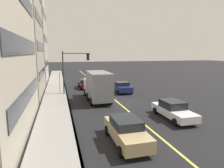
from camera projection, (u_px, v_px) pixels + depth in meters
ground at (118, 102)px, 21.86m from camera, size 200.00×200.00×0.00m
sidewalk_slab at (55, 106)px, 20.09m from camera, size 80.00×2.93×0.15m
curb_edge at (69, 105)px, 20.45m from camera, size 80.00×0.16×0.15m
lane_stripe_center at (118, 102)px, 21.86m from camera, size 80.00×0.16×0.01m
building_glass_right at (11, 0)px, 34.83m from camera, size 10.62×11.26×29.53m
car_maroon at (85, 84)px, 30.59m from camera, size 4.30×1.92×1.39m
car_white at (173, 110)px, 16.41m from camera, size 4.71×1.89×1.50m
car_tan at (126, 130)px, 11.96m from camera, size 4.56×1.89×1.55m
car_navy at (122, 87)px, 27.20m from camera, size 4.08×2.02×1.49m
truck_gray at (98, 86)px, 22.30m from camera, size 6.93×2.38×3.39m
traffic_light_mast at (73, 65)px, 25.58m from camera, size 0.28×3.59×5.70m
street_sign_post at (60, 81)px, 26.50m from camera, size 0.60×0.08×2.95m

